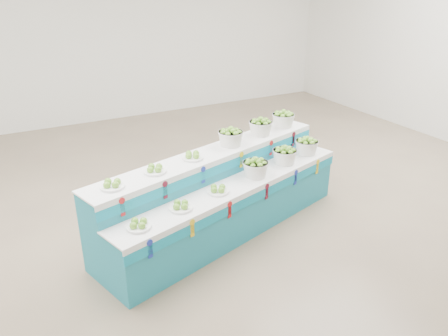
# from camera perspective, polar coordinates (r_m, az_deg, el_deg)

# --- Properties ---
(ground) EXTENTS (10.00, 10.00, 0.00)m
(ground) POSITION_cam_1_polar(r_m,az_deg,el_deg) (6.50, 2.06, -4.73)
(ground) COLOR #705F4D
(ground) RESTS_ON ground
(back_wall) EXTENTS (10.00, 0.00, 10.00)m
(back_wall) POSITION_cam_1_polar(r_m,az_deg,el_deg) (10.39, -12.40, 17.22)
(back_wall) COLOR silver
(back_wall) RESTS_ON ground
(display_stand) EXTENTS (3.72, 1.91, 1.02)m
(display_stand) POSITION_cam_1_polar(r_m,az_deg,el_deg) (5.69, 0.00, -3.32)
(display_stand) COLOR teal
(display_stand) RESTS_ON ground
(plate_lower_left) EXTENTS (0.33, 0.33, 0.10)m
(plate_lower_left) POSITION_cam_1_polar(r_m,az_deg,el_deg) (4.62, -10.97, -7.04)
(plate_lower_left) COLOR white
(plate_lower_left) RESTS_ON display_stand
(plate_lower_mid) EXTENTS (0.33, 0.33, 0.10)m
(plate_lower_mid) POSITION_cam_1_polar(r_m,az_deg,el_deg) (4.90, -5.61, -4.78)
(plate_lower_mid) COLOR white
(plate_lower_mid) RESTS_ON display_stand
(plate_lower_right) EXTENTS (0.33, 0.33, 0.10)m
(plate_lower_right) POSITION_cam_1_polar(r_m,az_deg,el_deg) (5.23, -0.78, -2.69)
(plate_lower_right) COLOR white
(plate_lower_right) RESTS_ON display_stand
(basket_lower_left) EXTENTS (0.41, 0.41, 0.24)m
(basket_lower_left) POSITION_cam_1_polar(r_m,az_deg,el_deg) (5.64, 4.07, 0.06)
(basket_lower_left) COLOR silver
(basket_lower_left) RESTS_ON display_stand
(basket_lower_mid) EXTENTS (0.41, 0.41, 0.24)m
(basket_lower_mid) POSITION_cam_1_polar(r_m,az_deg,el_deg) (6.07, 7.81, 1.66)
(basket_lower_mid) COLOR silver
(basket_lower_mid) RESTS_ON display_stand
(basket_lower_right) EXTENTS (0.41, 0.41, 0.24)m
(basket_lower_right) POSITION_cam_1_polar(r_m,az_deg,el_deg) (6.45, 10.60, 2.85)
(basket_lower_right) COLOR silver
(basket_lower_right) RESTS_ON display_stand
(plate_upper_left) EXTENTS (0.33, 0.33, 0.10)m
(plate_upper_left) POSITION_cam_1_polar(r_m,az_deg,el_deg) (4.82, -14.25, -1.95)
(plate_upper_left) COLOR white
(plate_upper_left) RESTS_ON display_stand
(plate_upper_mid) EXTENTS (0.33, 0.33, 0.10)m
(plate_upper_mid) POSITION_cam_1_polar(r_m,az_deg,el_deg) (5.09, -8.94, -0.07)
(plate_upper_mid) COLOR white
(plate_upper_mid) RESTS_ON display_stand
(plate_upper_right) EXTENTS (0.33, 0.33, 0.10)m
(plate_upper_right) POSITION_cam_1_polar(r_m,az_deg,el_deg) (5.41, -4.08, 1.66)
(plate_upper_right) COLOR white
(plate_upper_right) RESTS_ON display_stand
(basket_upper_left) EXTENTS (0.41, 0.41, 0.24)m
(basket_upper_left) POSITION_cam_1_polar(r_m,az_deg,el_deg) (5.81, 0.86, 4.04)
(basket_upper_left) COLOR silver
(basket_upper_left) RESTS_ON display_stand
(basket_upper_mid) EXTENTS (0.41, 0.41, 0.24)m
(basket_upper_mid) POSITION_cam_1_polar(r_m,az_deg,el_deg) (6.22, 4.73, 5.33)
(basket_upper_mid) COLOR silver
(basket_upper_mid) RESTS_ON display_stand
(basket_upper_right) EXTENTS (0.41, 0.41, 0.24)m
(basket_upper_right) POSITION_cam_1_polar(r_m,az_deg,el_deg) (6.60, 7.64, 6.29)
(basket_upper_right) COLOR silver
(basket_upper_right) RESTS_ON display_stand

